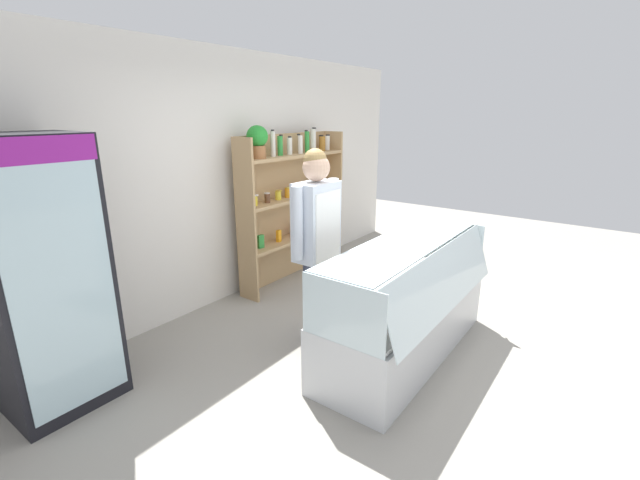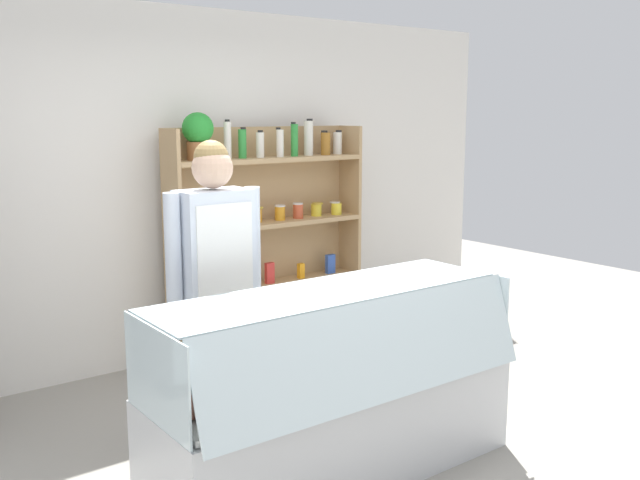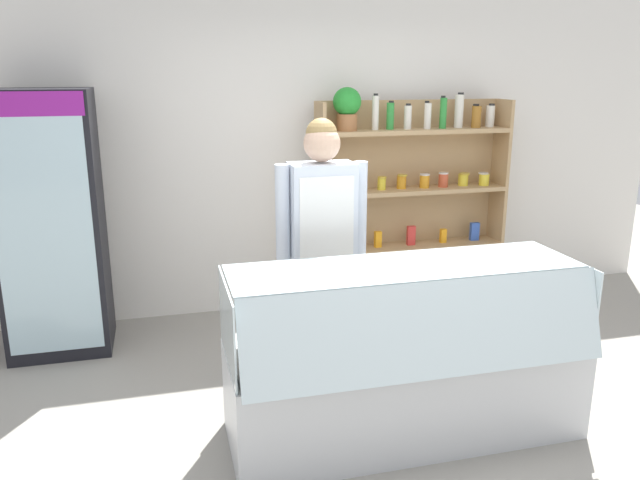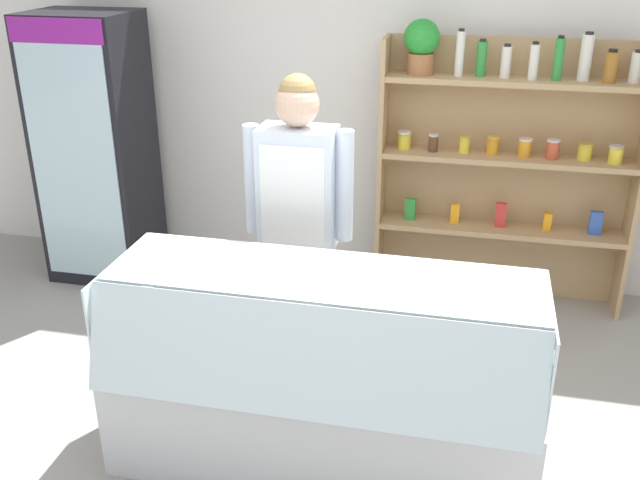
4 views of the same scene
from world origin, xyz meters
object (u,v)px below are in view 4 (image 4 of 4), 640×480
(shelving_unit, at_px, (500,153))
(deli_display_case, at_px, (320,406))
(drinks_fridge, at_px, (96,150))
(shop_clerk, at_px, (298,206))

(shelving_unit, distance_m, deli_display_case, 2.24)
(drinks_fridge, relative_size, shelving_unit, 1.00)
(drinks_fridge, distance_m, shop_clerk, 2.04)
(deli_display_case, relative_size, shop_clerk, 1.13)
(drinks_fridge, xyz_separation_m, shelving_unit, (2.85, 0.22, 0.10))
(drinks_fridge, distance_m, shelving_unit, 2.86)
(deli_display_case, bearing_deg, drinks_fridge, 139.80)
(drinks_fridge, xyz_separation_m, shop_clerk, (1.77, -1.01, 0.09))
(drinks_fridge, height_order, shelving_unit, drinks_fridge)
(deli_display_case, height_order, shop_clerk, shop_clerk)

